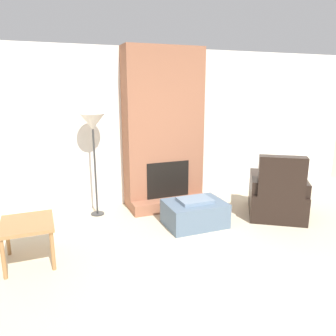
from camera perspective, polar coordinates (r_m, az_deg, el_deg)
ground_plane at (r=3.52m, az=17.31°, el=-21.02°), size 24.00×24.00×0.00m
wall_back at (r=5.69m, az=-1.71°, el=7.13°), size 8.25×0.06×2.60m
fireplace at (r=5.46m, az=-0.77°, el=6.27°), size 1.30×0.69×2.60m
ottoman at (r=4.84m, az=4.66°, el=-7.81°), size 0.85×0.62×0.41m
armchair at (r=5.41m, az=18.46°, el=-4.86°), size 1.23×1.29×1.02m
side_table at (r=4.10m, az=-23.30°, el=-9.51°), size 0.57×0.64×0.50m
floor_lamp_left at (r=5.05m, az=-12.98°, el=7.23°), size 0.37×0.37×1.59m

